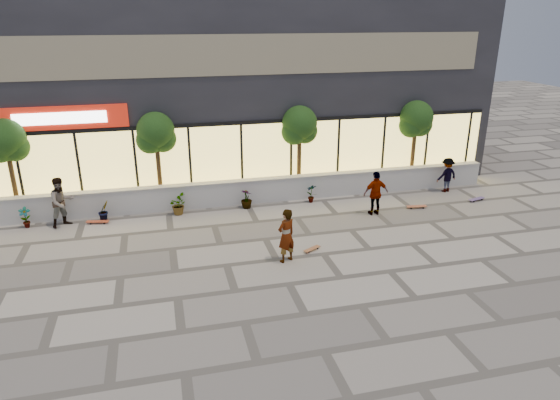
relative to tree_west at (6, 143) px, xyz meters
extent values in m
plane|color=#ABA294|center=(9.00, -7.70, -2.99)|extent=(80.00, 80.00, 0.00)
cube|color=#BAB6B1|center=(9.00, -0.70, -2.49)|extent=(22.00, 0.35, 1.00)
cube|color=#B2AFA8|center=(9.00, -0.70, -1.97)|extent=(22.00, 0.42, 0.04)
cube|color=black|center=(9.00, 4.80, 1.26)|extent=(24.00, 9.00, 8.50)
cube|color=#FFDD66|center=(9.00, 0.28, -1.29)|extent=(23.04, 0.05, 3.00)
cube|color=black|center=(9.00, 0.25, 0.26)|extent=(23.04, 0.08, 0.15)
cube|color=#A81A0C|center=(2.00, 0.23, 0.81)|extent=(5.00, 0.10, 0.90)
cube|color=white|center=(2.00, 0.16, 0.81)|extent=(3.40, 0.06, 0.45)
cube|color=brown|center=(9.00, 0.28, 3.01)|extent=(21.60, 0.05, 1.60)
imported|color=#1B3812|center=(0.50, -1.25, -2.58)|extent=(0.43, 0.29, 0.81)
imported|color=#1B3812|center=(3.30, -1.25, -2.58)|extent=(0.57, 0.57, 0.81)
imported|color=#1B3812|center=(6.10, -1.25, -2.58)|extent=(0.68, 0.77, 0.81)
imported|color=#1B3812|center=(8.90, -1.25, -2.58)|extent=(0.64, 0.64, 0.81)
imported|color=#1B3812|center=(11.70, -1.25, -2.58)|extent=(0.46, 0.35, 0.81)
cylinder|color=#4B361A|center=(0.00, 0.00, -1.37)|extent=(0.18, 0.18, 3.24)
sphere|color=#1B3812|center=(0.00, 0.00, 0.18)|extent=(1.50, 1.50, 1.50)
sphere|color=#1B3812|center=(0.25, 0.05, -0.18)|extent=(1.10, 1.10, 1.10)
cylinder|color=#4B361A|center=(5.50, 0.00, -1.37)|extent=(0.18, 0.18, 3.24)
sphere|color=#1B3812|center=(5.50, 0.00, 0.18)|extent=(1.50, 1.50, 1.50)
sphere|color=#1B3812|center=(5.25, -0.05, -0.18)|extent=(1.10, 1.10, 1.10)
sphere|color=#1B3812|center=(5.75, 0.05, -0.18)|extent=(1.10, 1.10, 1.10)
cylinder|color=#4B361A|center=(11.50, 0.00, -1.37)|extent=(0.18, 0.18, 3.24)
sphere|color=#1B3812|center=(11.50, 0.00, 0.18)|extent=(1.50, 1.50, 1.50)
sphere|color=#1B3812|center=(11.25, -0.05, -0.18)|extent=(1.10, 1.10, 1.10)
sphere|color=#1B3812|center=(11.75, 0.05, -0.18)|extent=(1.10, 1.10, 1.10)
cylinder|color=#4B361A|center=(17.00, 0.00, -1.37)|extent=(0.18, 0.18, 3.24)
sphere|color=#1B3812|center=(17.00, 0.00, 0.18)|extent=(1.50, 1.50, 1.50)
sphere|color=#1B3812|center=(16.75, -0.05, -0.18)|extent=(1.10, 1.10, 1.10)
sphere|color=#1B3812|center=(17.25, 0.05, -0.18)|extent=(1.10, 1.10, 1.10)
imported|color=white|center=(9.29, -6.24, -2.08)|extent=(0.78, 0.68, 1.81)
imported|color=#978761|center=(1.88, -1.40, -2.03)|extent=(1.17, 1.12, 1.91)
imported|color=silver|center=(13.75, -3.18, -2.09)|extent=(1.07, 0.49, 1.79)
imported|color=maroon|center=(18.00, -1.40, -2.21)|extent=(1.09, 0.74, 1.56)
cube|color=brown|center=(10.33, -5.72, -2.91)|extent=(0.69, 0.49, 0.02)
cylinder|color=black|center=(10.49, -5.56, -2.96)|extent=(0.06, 0.05, 0.05)
cylinder|color=black|center=(10.55, -5.67, -2.96)|extent=(0.06, 0.05, 0.05)
cylinder|color=black|center=(10.12, -5.77, -2.96)|extent=(0.06, 0.05, 0.05)
cylinder|color=black|center=(10.18, -5.88, -2.96)|extent=(0.06, 0.05, 0.05)
cube|color=#B44321|center=(3.06, -1.50, -2.89)|extent=(0.87, 0.37, 0.02)
cylinder|color=black|center=(3.33, -1.48, -2.96)|extent=(0.07, 0.04, 0.06)
cylinder|color=black|center=(3.30, -1.62, -2.96)|extent=(0.07, 0.04, 0.06)
cylinder|color=black|center=(2.82, -1.38, -2.96)|extent=(0.07, 0.04, 0.06)
cylinder|color=black|center=(2.79, -1.52, -2.96)|extent=(0.07, 0.04, 0.06)
cube|color=brown|center=(15.72, -3.00, -2.89)|extent=(0.86, 0.31, 0.02)
cylinder|color=black|center=(15.98, -2.95, -2.96)|extent=(0.06, 0.04, 0.06)
cylinder|color=black|center=(15.97, -3.10, -2.96)|extent=(0.06, 0.04, 0.06)
cylinder|color=black|center=(15.47, -2.89, -2.96)|extent=(0.06, 0.04, 0.06)
cylinder|color=black|center=(15.45, -3.04, -2.96)|extent=(0.06, 0.04, 0.06)
cube|color=#574178|center=(18.65, -2.82, -2.90)|extent=(0.85, 0.43, 0.02)
cylinder|color=black|center=(18.88, -2.68, -2.96)|extent=(0.07, 0.05, 0.06)
cylinder|color=black|center=(18.92, -2.82, -2.96)|extent=(0.07, 0.05, 0.06)
cylinder|color=black|center=(18.39, -2.82, -2.96)|extent=(0.07, 0.05, 0.06)
cylinder|color=black|center=(18.43, -2.97, -2.96)|extent=(0.07, 0.05, 0.06)
camera|label=1|loc=(5.58, -20.26, 4.55)|focal=32.00mm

